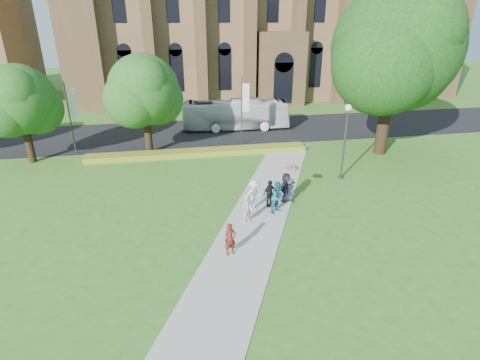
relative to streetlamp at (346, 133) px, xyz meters
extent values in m
plane|color=#3C6C20|center=(-7.50, -6.50, -3.30)|extent=(160.00, 160.00, 0.00)
cube|color=black|center=(-7.50, 13.50, -3.29)|extent=(160.00, 10.00, 0.02)
cube|color=#B2B2A8|center=(-7.50, -5.50, -3.28)|extent=(15.58, 28.54, 0.04)
cube|color=#B49224|center=(-9.50, 6.70, -3.07)|extent=(18.00, 1.40, 0.45)
cube|color=brown|center=(2.50, 33.50, 5.20)|extent=(52.00, 16.00, 17.00)
cube|color=brown|center=(-22.00, 26.50, 7.20)|extent=(3.50, 3.50, 21.00)
cube|color=brown|center=(27.00, 26.50, 7.20)|extent=(3.50, 3.50, 21.00)
cube|color=brown|center=(2.50, 24.50, 1.20)|extent=(6.00, 2.50, 9.00)
cylinder|color=#38383D|center=(0.00, 0.00, -0.90)|extent=(0.14, 0.14, 4.80)
sphere|color=white|center=(0.00, 0.00, 1.72)|extent=(0.44, 0.44, 0.44)
cylinder|color=#38383D|center=(0.00, 0.00, -3.22)|extent=(0.36, 0.36, 0.15)
cylinder|color=#332114|center=(5.50, 4.50, 0.00)|extent=(0.96, 0.96, 6.60)
sphere|color=black|center=(5.50, 4.50, 5.10)|extent=(9.60, 9.60, 9.60)
cylinder|color=#332114|center=(-22.50, 7.50, -1.37)|extent=(0.56, 0.56, 3.85)
sphere|color=#1B4514|center=(-22.50, 7.50, 1.60)|extent=(5.20, 5.20, 5.20)
cylinder|color=#332114|center=(-13.50, 8.00, -1.23)|extent=(0.60, 0.60, 4.12)
sphere|color=#1B4514|center=(-13.50, 8.00, 1.95)|extent=(5.60, 5.60, 5.60)
cylinder|color=#38383D|center=(-5.50, 8.70, -0.30)|extent=(0.10, 0.10, 6.00)
cube|color=white|center=(-5.15, 8.70, 0.90)|extent=(0.60, 0.02, 2.40)
cylinder|color=#38383D|center=(-19.50, 8.70, -0.30)|extent=(0.10, 0.10, 6.00)
cube|color=white|center=(-19.15, 8.70, 0.90)|extent=(0.60, 0.02, 2.40)
imported|color=white|center=(-5.14, 14.04, -1.78)|extent=(10.87, 3.26, 2.99)
imported|color=#561F13|center=(-9.16, -7.86, -2.44)|extent=(0.68, 0.53, 1.63)
imported|color=#1A6083|center=(-5.80, -4.15, -2.30)|extent=(1.17, 1.10, 1.90)
imported|color=silver|center=(-7.11, -3.65, -2.31)|extent=(1.40, 1.27, 1.88)
imported|color=black|center=(-6.08, -3.32, -2.42)|extent=(1.04, 0.84, 1.66)
imported|color=slate|center=(-4.70, -2.81, -2.50)|extent=(0.88, 0.84, 1.52)
imported|color=#24232B|center=(-4.92, -2.81, -2.34)|extent=(1.57, 1.59, 1.83)
imported|color=#AB978F|center=(-7.77, -5.01, -2.43)|extent=(0.71, 0.62, 1.65)
imported|color=#C68C92|center=(-4.52, -2.71, -1.41)|extent=(0.89, 0.89, 0.65)
camera|label=1|loc=(-11.42, -22.72, 7.06)|focal=28.00mm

